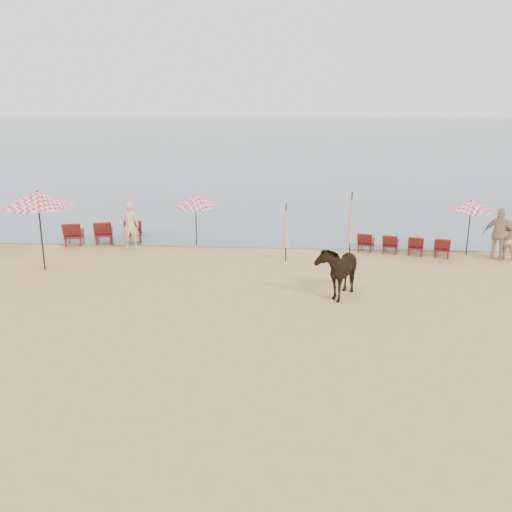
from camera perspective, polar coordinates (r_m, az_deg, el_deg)
The scene contains 13 objects.
ground at distance 13.04m, azimuth -1.52°, elevation -10.69°, with size 120.00×120.00×0.00m, color tan.
sea at distance 91.80m, azimuth 3.27°, elevation 12.16°, with size 160.00×140.00×0.06m, color #51606B.
lounger_cluster_left at distance 24.02m, azimuth -15.00°, elevation 2.39°, with size 3.42×2.57×0.67m.
lounger_cluster_right at distance 22.34m, azimuth 14.50°, elevation 1.19°, with size 3.60×2.16×0.53m.
umbrella_open_left_a at distance 20.48m, azimuth -21.01°, elevation 5.36°, with size 2.41×2.41×2.75m.
umbrella_open_left_b at distance 22.52m, azimuth -6.08°, elevation 5.57°, with size 1.67×1.71×2.13m.
umbrella_open_right at distance 22.55m, azimuth 20.71°, elevation 4.74°, with size 1.71×1.71×2.09m.
umbrella_closed_left at distance 20.39m, azimuth 3.01°, elevation 3.04°, with size 0.26×0.26×2.14m.
umbrella_closed_right at distance 20.99m, azimuth 9.48°, elevation 3.81°, with size 0.30×0.30×2.48m.
cow at distance 17.16m, azimuth 8.21°, elevation -1.31°, with size 0.87×1.92×1.62m, color black.
beachgoer_left at distance 22.52m, azimuth -12.49°, elevation 2.98°, with size 0.70×0.46×1.92m, color #E2B38D.
beachgoer_right_a at distance 22.73m, azimuth 23.75°, elevation 1.55°, with size 0.72×0.56×1.48m, color tan.
beachgoer_right_b at distance 22.43m, azimuth 23.17°, elevation 2.02°, with size 1.12×0.47×1.92m, color tan.
Camera 1 is at (1.13, -11.61, 5.82)m, focal length 40.00 mm.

